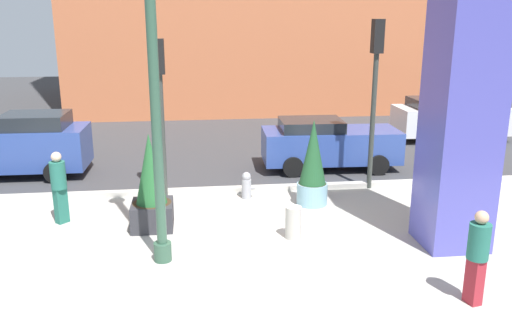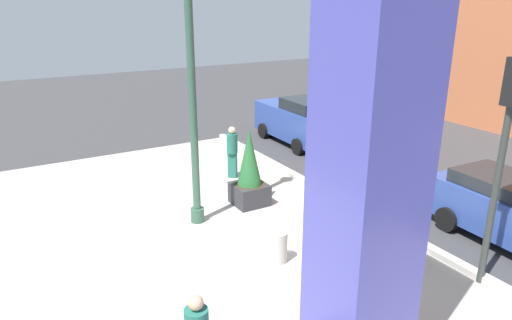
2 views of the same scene
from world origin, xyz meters
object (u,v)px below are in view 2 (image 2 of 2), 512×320
art_pillar_blue (367,195)px  pedestrian_on_sidewalk (232,149)px  car_passing_lane (299,120)px  traffic_light_far_side (505,139)px  concrete_bollard (279,247)px  potted_plant_mid_plaza (249,173)px  lamp_post (192,91)px  fire_hydrant (351,209)px  traffic_light_corner (319,101)px  potted_plant_near_left (379,214)px

art_pillar_blue → pedestrian_on_sidewalk: 9.21m
car_passing_lane → pedestrian_on_sidewalk: bearing=-62.8°
traffic_light_far_side → concrete_bollard: bearing=-131.0°
car_passing_lane → potted_plant_mid_plaza: bearing=-47.7°
potted_plant_mid_plaza → traffic_light_far_side: traffic_light_far_side is taller
art_pillar_blue → traffic_light_far_side: (-0.49, 3.96, 0.15)m
lamp_post → car_passing_lane: 8.49m
potted_plant_mid_plaza → car_passing_lane: 6.48m
concrete_bollard → traffic_light_far_side: bearing=49.0°
art_pillar_blue → fire_hydrant: bearing=139.7°
traffic_light_corner → car_passing_lane: size_ratio=1.00×
car_passing_lane → pedestrian_on_sidewalk: (2.16, -4.22, 0.02)m
fire_hydrant → car_passing_lane: (-6.76, 2.99, 0.60)m
potted_plant_mid_plaza → traffic_light_corner: 2.95m
fire_hydrant → concrete_bollard: 2.89m
lamp_post → fire_hydrant: bearing=59.9°
art_pillar_blue → car_passing_lane: size_ratio=1.43×
fire_hydrant → traffic_light_corner: (-2.22, 0.46, 2.51)m
traffic_light_far_side → pedestrian_on_sidewalk: bearing=-168.2°
potted_plant_mid_plaza → pedestrian_on_sidewalk: size_ratio=1.29×
art_pillar_blue → concrete_bollard: size_ratio=8.13×
potted_plant_near_left → potted_plant_mid_plaza: bearing=-164.4°
lamp_post → pedestrian_on_sidewalk: bearing=136.7°
pedestrian_on_sidewalk → traffic_light_far_side: bearing=11.8°
lamp_post → car_passing_lane: (-4.67, 6.59, -2.60)m
potted_plant_near_left → traffic_light_far_side: 3.11m
potted_plant_mid_plaza → traffic_light_corner: bearing=85.4°
lamp_post → pedestrian_on_sidewalk: (-2.51, 2.37, -2.59)m
concrete_bollard → traffic_light_corner: traffic_light_corner is taller
lamp_post → art_pillar_blue: (6.18, 0.12, -0.53)m
lamp_post → pedestrian_on_sidewalk: size_ratio=4.14×
lamp_post → fire_hydrant: size_ratio=9.76×
potted_plant_near_left → art_pillar_blue: bearing=-49.1°
potted_plant_near_left → traffic_light_corner: 4.43m
art_pillar_blue → lamp_post: bearing=-178.9°
traffic_light_corner → pedestrian_on_sidewalk: (-2.37, -1.68, -1.89)m
potted_plant_mid_plaza → traffic_light_corner: traffic_light_corner is taller
car_passing_lane → pedestrian_on_sidewalk: size_ratio=2.42×
art_pillar_blue → traffic_light_corner: (-6.32, 3.93, -0.17)m
lamp_post → concrete_bollard: size_ratio=9.76×
potted_plant_mid_plaza → pedestrian_on_sidewalk: bearing=165.3°
art_pillar_blue → car_passing_lane: bearing=149.2°
concrete_bollard → traffic_light_far_side: 5.17m
potted_plant_near_left → fire_hydrant: 1.92m
art_pillar_blue → potted_plant_mid_plaza: size_ratio=2.67×
potted_plant_mid_plaza → traffic_light_far_side: 6.80m
car_passing_lane → pedestrian_on_sidewalk: car_passing_lane is taller
traffic_light_far_side → car_passing_lane: 10.89m
potted_plant_mid_plaza → traffic_light_far_side: (6.01, 2.28, 2.21)m
fire_hydrant → potted_plant_mid_plaza: bearing=-143.1°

